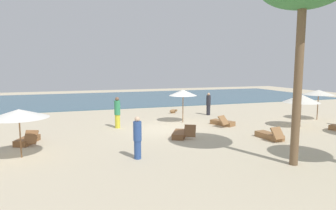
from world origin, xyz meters
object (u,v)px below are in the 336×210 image
Objects in this scene: umbrella_3 at (319,92)px; person_0 at (208,104)px; umbrella_0 at (19,114)px; dog at (173,111)px; lounger_2 at (270,136)px; lounger_3 at (180,134)px; umbrella_1 at (183,93)px; lounger_0 at (223,123)px; person_1 at (137,138)px; person_3 at (117,112)px; umbrella_2 at (301,99)px; lounger_4 at (28,140)px.

person_0 is (-6.15, 4.15, -1.03)m from umbrella_3.
umbrella_0 is at bearing -170.80° from umbrella_3.
dog is (-8.32, 5.85, -1.71)m from umbrella_3.
lounger_3 is at bearing 156.46° from lounger_2.
umbrella_1 is (8.88, 4.95, 0.15)m from umbrella_0.
lounger_0 is 5.63m from dog.
person_3 is at bearing 88.05° from person_1.
lounger_0 reaches higher than dog.
person_1 is at bearing -171.76° from lounger_2.
person_1 reaches higher than person_0.
person_1 is 11.65m from dog.
umbrella_1 reaches higher than lounger_2.
umbrella_0 is 1.24× the size of person_3.
umbrella_1 is 1.00× the size of umbrella_2.
person_1 reaches higher than lounger_4.
person_3 is (-6.80, 5.14, 0.76)m from lounger_2.
umbrella_2 reaches higher than person_1.
lounger_0 is 3.92m from lounger_2.
umbrella_2 is at bearing 27.84° from lounger_2.
umbrella_2 is 7.88m from lounger_3.
lounger_4 is at bearing 90.60° from umbrella_0.
person_1 is (4.39, -3.93, 0.68)m from lounger_4.
umbrella_0 is 3.39× the size of dog.
lounger_4 reaches higher than lounger_2.
umbrella_1 is at bearing 5.67° from person_3.
dog is at bearing 33.90° from lounger_4.
umbrella_0 is 7.53m from lounger_3.
umbrella_0 reaches higher than person_3.
lounger_2 is at bearing 8.24° from person_1.
dog is at bearing 63.32° from person_1.
lounger_3 is (-3.60, -2.09, 0.00)m from lounger_0.
umbrella_2 is at bearing 15.38° from person_1.
person_1 is (-6.49, -4.90, 0.69)m from lounger_0.
umbrella_1 is 1.26× the size of person_1.
lounger_4 is 11.58m from dog.
umbrella_1 is at bearing 114.10° from lounger_2.
lounger_0 is at bearing 5.10° from lounger_4.
person_1 is (-4.52, -6.59, -1.08)m from umbrella_1.
umbrella_0 is 1.32× the size of lounger_2.
person_3 is at bearing -160.59° from person_0.
dog is (2.33, 7.58, -0.01)m from lounger_3.
umbrella_3 is 18.02m from lounger_4.
umbrella_3 is at bearing 28.94° from umbrella_2.
umbrella_2 reaches higher than lounger_0.
lounger_2 is 1.03× the size of person_0.
lounger_0 is 2.65× the size of dog.
umbrella_3 is at bearing -12.79° from umbrella_1.
umbrella_2 is 1.27× the size of person_0.
umbrella_3 is 1.17× the size of lounger_3.
umbrella_1 is 3.17× the size of dog.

